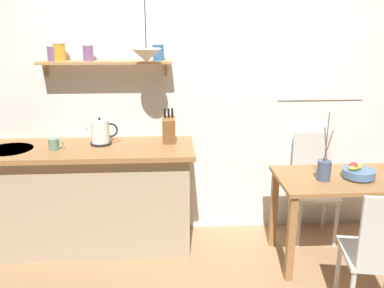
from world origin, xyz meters
The scene contains 13 objects.
ground_plane centered at (0.00, 0.00, 0.00)m, with size 14.00×14.00×0.00m, color #A87F56.
back_wall centered at (0.20, 0.65, 1.35)m, with size 6.80×0.11×2.70m.
kitchen_counter centered at (-1.00, 0.32, 0.47)m, with size 1.83×0.63×0.92m.
wall_shelf centered at (-0.87, 0.49, 1.64)m, with size 1.10×0.20×0.28m.
dining_table centered at (1.08, -0.03, 0.61)m, with size 1.03×0.62×0.74m.
dining_chair_near centered at (1.04, -0.77, 0.52)m, with size 0.48×0.49×0.95m.
dining_chair_far centered at (1.01, 0.42, 0.52)m, with size 0.40×0.40×0.96m.
fruit_bowl centered at (1.19, -0.05, 0.79)m, with size 0.25×0.25×0.13m.
twig_vase centered at (0.91, -0.08, 0.82)m, with size 0.11×0.11×0.54m.
electric_kettle centered at (-0.86, 0.37, 1.03)m, with size 0.26×0.18×0.23m.
knife_block centered at (-0.29, 0.36, 1.05)m, with size 0.11×0.15×0.31m.
coffee_mug_by_sink centered at (-1.22, 0.25, 0.97)m, with size 0.12×0.08×0.09m.
pendant_lamp centered at (-0.45, 0.24, 1.67)m, with size 0.24×0.24×0.46m.
Camera 1 is at (-0.30, -3.02, 1.94)m, focal length 38.81 mm.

